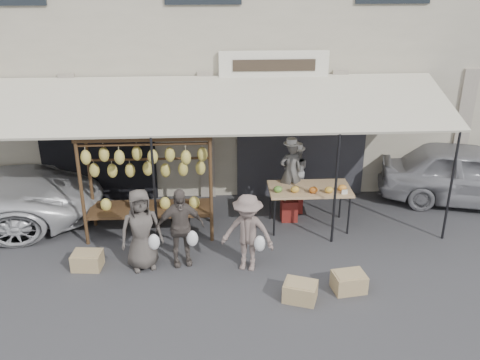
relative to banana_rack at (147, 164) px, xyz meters
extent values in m
plane|color=#2D2D30|center=(1.17, -1.68, -1.57)|extent=(90.00, 90.00, 0.00)
cube|color=#9C957E|center=(1.17, 4.82, 1.93)|extent=(24.00, 6.00, 7.00)
cube|color=#232328|center=(3.37, 1.78, -0.32)|extent=(3.00, 0.10, 2.50)
cube|color=black|center=(-1.33, 1.78, -0.32)|extent=(2.60, 0.10, 2.50)
cube|color=silver|center=(2.67, 1.72, 1.58)|extent=(2.40, 0.10, 0.60)
cube|color=#C0B89F|center=(1.17, 0.62, 1.03)|extent=(10.00, 2.34, 0.63)
cylinder|color=black|center=(0.17, -0.53, -0.42)|extent=(0.05, 0.05, 2.30)
cylinder|color=black|center=(3.67, -0.53, -0.42)|extent=(0.05, 0.05, 2.30)
cylinder|color=black|center=(5.97, -0.53, -0.42)|extent=(0.05, 0.05, 2.30)
cylinder|color=#3A2212|center=(-1.25, -0.35, -0.47)|extent=(0.07, 0.07, 2.20)
cylinder|color=#3A2212|center=(1.25, -0.35, -0.47)|extent=(0.07, 0.07, 2.20)
cylinder|color=#3A2212|center=(-1.25, 0.45, -0.47)|extent=(0.07, 0.07, 2.20)
cylinder|color=#3A2212|center=(1.25, 0.45, -0.47)|extent=(0.07, 0.07, 2.20)
cube|color=#3A2212|center=(0.00, 0.05, 0.63)|extent=(2.60, 0.90, 0.07)
cylinder|color=#3A2212|center=(0.00, -0.30, 0.51)|extent=(2.50, 0.05, 0.05)
cylinder|color=#3A2212|center=(0.00, 0.40, 0.51)|extent=(2.50, 0.05, 0.05)
cylinder|color=#3A2212|center=(0.00, 0.05, 0.08)|extent=(2.50, 0.05, 0.05)
cube|color=#3A2212|center=(0.00, 0.05, -1.02)|extent=(2.50, 0.80, 0.05)
ellipsoid|color=#E9D265|center=(-1.10, -0.30, 0.28)|extent=(0.20, 0.18, 0.30)
ellipsoid|color=#E9D265|center=(-0.79, -0.15, 0.27)|extent=(0.20, 0.18, 0.30)
ellipsoid|color=#E9D265|center=(-0.47, -0.30, 0.27)|extent=(0.20, 0.18, 0.30)
ellipsoid|color=#E9D265|center=(-0.16, -0.15, 0.28)|extent=(0.20, 0.18, 0.30)
ellipsoid|color=#E9D265|center=(0.16, -0.30, 0.26)|extent=(0.20, 0.18, 0.30)
ellipsoid|color=#E9D265|center=(0.47, -0.15, 0.24)|extent=(0.20, 0.18, 0.30)
ellipsoid|color=#E9D265|center=(0.79, -0.30, 0.23)|extent=(0.20, 0.18, 0.30)
ellipsoid|color=#E9D265|center=(1.10, -0.15, 0.24)|extent=(0.20, 0.18, 0.30)
ellipsoid|color=#E9D265|center=(-1.05, 0.05, -0.13)|extent=(0.20, 0.18, 0.30)
ellipsoid|color=#E9D265|center=(-0.70, 0.05, -0.15)|extent=(0.20, 0.18, 0.30)
ellipsoid|color=#E9D265|center=(-0.35, 0.05, -0.15)|extent=(0.20, 0.18, 0.30)
ellipsoid|color=#E9D265|center=(0.00, 0.05, -0.12)|extent=(0.20, 0.18, 0.30)
ellipsoid|color=#E9D265|center=(0.35, 0.05, -0.16)|extent=(0.20, 0.18, 0.30)
ellipsoid|color=#E9D265|center=(0.70, 0.05, -0.15)|extent=(0.20, 0.18, 0.30)
ellipsoid|color=#E9D265|center=(1.05, 0.05, -0.13)|extent=(0.20, 0.18, 0.30)
cube|color=tan|center=(3.30, 0.14, -0.69)|extent=(1.70, 0.90, 0.05)
cylinder|color=black|center=(2.53, -0.23, -1.14)|extent=(0.04, 0.04, 0.85)
cylinder|color=black|center=(4.07, -0.23, -1.14)|extent=(0.04, 0.04, 0.85)
cylinder|color=black|center=(2.53, 0.51, -1.14)|extent=(0.04, 0.04, 0.85)
cylinder|color=black|center=(4.07, 0.51, -1.14)|extent=(0.04, 0.04, 0.85)
ellipsoid|color=#598C33|center=(2.62, -0.04, -0.60)|extent=(0.18, 0.14, 0.14)
ellipsoid|color=gold|center=(2.96, -0.07, -0.60)|extent=(0.18, 0.14, 0.14)
ellipsoid|color=#B25919|center=(3.33, -0.12, -0.60)|extent=(0.18, 0.14, 0.14)
ellipsoid|color=gold|center=(3.65, -0.13, -0.60)|extent=(0.18, 0.14, 0.14)
ellipsoid|color=orange|center=(3.94, -0.04, -0.60)|extent=(0.18, 0.14, 0.14)
imported|color=#565452|center=(2.94, 0.48, -0.43)|extent=(0.53, 0.39, 1.31)
imported|color=gray|center=(3.13, 0.86, -0.58)|extent=(0.55, 0.44, 1.11)
imported|color=#48423D|center=(-0.03, -1.26, -0.78)|extent=(0.88, 0.70, 1.57)
imported|color=#504741|center=(0.67, -1.17, -0.80)|extent=(0.95, 0.54, 1.53)
imported|color=#715F58|center=(1.90, -1.43, -0.82)|extent=(1.09, 0.81, 1.50)
cube|color=maroon|center=(2.94, 0.48, -1.33)|extent=(0.44, 0.44, 0.49)
cube|color=maroon|center=(3.13, 0.86, -1.35)|extent=(0.37, 0.37, 0.44)
cube|color=tan|center=(2.72, -2.44, -1.41)|extent=(0.65, 0.57, 0.33)
cube|color=tan|center=(3.61, -2.21, -1.40)|extent=(0.60, 0.49, 0.33)
cube|color=tan|center=(-1.07, -1.24, -1.41)|extent=(0.56, 0.45, 0.32)
imported|color=gray|center=(7.23, 1.15, -0.87)|extent=(4.39, 2.66, 1.40)
camera|label=1|loc=(1.29, -9.88, 3.90)|focal=40.00mm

